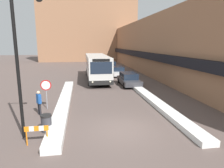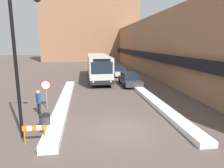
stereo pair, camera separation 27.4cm
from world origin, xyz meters
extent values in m
plane|color=brown|center=(0.00, 0.00, 0.00)|extent=(160.00, 160.00, 0.00)
cube|color=#996B4C|center=(10.00, 24.00, 4.30)|extent=(5.00, 60.00, 8.60)
cube|color=black|center=(7.25, 24.00, 3.05)|extent=(0.50, 60.00, 0.90)
cube|color=#996B4C|center=(0.00, 47.27, 9.41)|extent=(26.00, 8.00, 18.82)
cube|color=silver|center=(-3.60, 5.53, 0.19)|extent=(0.90, 15.25, 0.38)
cube|color=silver|center=(3.60, 5.61, 0.16)|extent=(0.90, 16.38, 0.32)
cube|color=silver|center=(-0.14, 16.09, 1.83)|extent=(2.58, 11.60, 2.80)
cube|color=black|center=(-0.14, 16.09, 0.68)|extent=(2.60, 11.62, 0.49)
cube|color=#192333|center=(-0.14, 16.09, 2.23)|extent=(2.60, 10.67, 0.77)
cube|color=#192333|center=(-0.14, 10.28, 2.25)|extent=(2.27, 0.03, 1.26)
cube|color=black|center=(-0.14, 10.28, 3.05)|extent=(1.81, 0.03, 0.28)
sphere|color=#F2EAC6|center=(-1.07, 10.27, 0.78)|extent=(0.20, 0.20, 0.20)
sphere|color=#F2EAC6|center=(0.79, 10.27, 0.78)|extent=(0.20, 0.20, 0.20)
cylinder|color=black|center=(-1.31, 12.50, 0.51)|extent=(0.28, 1.02, 1.02)
cylinder|color=black|center=(1.03, 12.50, 0.51)|extent=(0.28, 1.02, 1.02)
cylinder|color=black|center=(-1.31, 19.69, 0.51)|extent=(0.28, 1.02, 1.02)
cylinder|color=black|center=(1.03, 19.69, 0.51)|extent=(0.28, 1.02, 1.02)
cube|color=#38383D|center=(3.20, 11.87, 0.52)|extent=(1.89, 4.87, 0.54)
cube|color=#192333|center=(3.20, 11.99, 1.11)|extent=(1.67, 2.68, 0.65)
cylinder|color=black|center=(4.07, 10.36, 0.31)|extent=(0.20, 0.62, 0.62)
cylinder|color=black|center=(2.33, 10.36, 0.31)|extent=(0.20, 0.62, 0.62)
cylinder|color=black|center=(4.07, 13.38, 0.31)|extent=(0.20, 0.62, 0.62)
cylinder|color=black|center=(2.33, 13.38, 0.31)|extent=(0.20, 0.62, 0.62)
cube|color=silver|center=(3.20, 19.11, 0.50)|extent=(1.84, 4.85, 0.49)
cube|color=#192333|center=(3.20, 19.24, 1.05)|extent=(1.62, 2.67, 0.61)
cylinder|color=black|center=(4.04, 17.61, 0.32)|extent=(0.20, 0.63, 0.63)
cylinder|color=black|center=(2.36, 17.61, 0.32)|extent=(0.20, 0.63, 0.63)
cylinder|color=black|center=(4.04, 20.62, 0.32)|extent=(0.20, 0.63, 0.63)
cylinder|color=black|center=(2.36, 20.62, 0.32)|extent=(0.20, 0.63, 0.63)
cube|color=black|center=(3.20, 26.25, 0.55)|extent=(1.84, 4.46, 0.60)
cube|color=#192333|center=(3.20, 26.37, 1.20)|extent=(1.62, 2.45, 0.70)
cylinder|color=black|center=(4.04, 24.87, 0.31)|extent=(0.20, 0.63, 0.63)
cylinder|color=black|center=(2.36, 24.87, 0.31)|extent=(0.20, 0.63, 0.63)
cylinder|color=black|center=(4.04, 27.64, 0.31)|extent=(0.20, 0.63, 0.63)
cylinder|color=black|center=(2.36, 27.64, 0.31)|extent=(0.20, 0.63, 0.63)
cylinder|color=gray|center=(-4.75, 4.44, 1.09)|extent=(0.07, 0.07, 2.17)
cylinder|color=red|center=(-4.75, 4.42, 1.79)|extent=(0.76, 0.03, 0.76)
cylinder|color=white|center=(-4.75, 4.41, 1.79)|extent=(0.62, 0.02, 0.62)
cylinder|color=black|center=(-5.21, -0.07, 3.54)|extent=(0.16, 0.16, 7.08)
cylinder|color=#232328|center=(-5.12, 3.33, 0.41)|extent=(0.12, 0.12, 0.82)
cylinder|color=#232328|center=(-4.97, 3.08, 0.41)|extent=(0.12, 0.12, 0.82)
cube|color=#1E51A3|center=(-5.05, 3.21, 1.13)|extent=(0.40, 0.49, 0.62)
sphere|color=beige|center=(-5.05, 3.21, 1.56)|extent=(0.23, 0.23, 0.23)
cylinder|color=#1E51A3|center=(-5.16, 3.40, 1.10)|extent=(0.10, 0.10, 0.58)
cylinder|color=#1E51A3|center=(-4.94, 3.01, 1.10)|extent=(0.10, 0.10, 0.58)
cylinder|color=#38383D|center=(-4.17, 0.48, 0.42)|extent=(0.56, 0.56, 0.85)
cylinder|color=black|center=(-4.17, 0.48, 0.90)|extent=(0.59, 0.59, 0.10)
cylinder|color=orange|center=(-4.83, -1.01, 0.35)|extent=(0.06, 0.06, 0.70)
cylinder|color=orange|center=(-3.89, -1.01, 0.35)|extent=(0.06, 0.06, 0.70)
cube|color=orange|center=(-4.80, -1.01, 0.82)|extent=(0.22, 0.04, 0.24)
cube|color=white|center=(-4.58, -1.01, 0.82)|extent=(0.22, 0.04, 0.24)
cube|color=orange|center=(-4.36, -1.01, 0.82)|extent=(0.22, 0.04, 0.24)
cube|color=white|center=(-4.14, -1.01, 0.82)|extent=(0.22, 0.04, 0.24)
cube|color=orange|center=(-3.92, -1.01, 0.82)|extent=(0.22, 0.04, 0.24)
camera|label=1|loc=(-2.20, -10.19, 4.72)|focal=32.00mm
camera|label=2|loc=(-1.93, -10.23, 4.72)|focal=32.00mm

